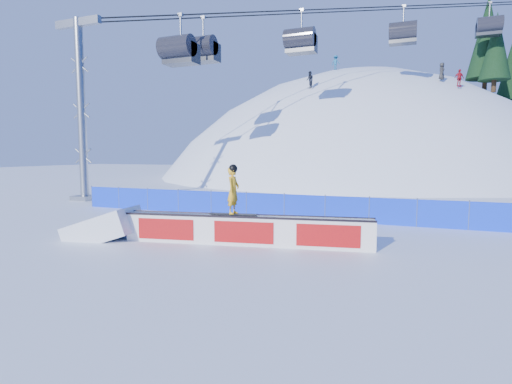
% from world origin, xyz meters
% --- Properties ---
extents(ground, '(160.00, 160.00, 0.00)m').
position_xyz_m(ground, '(0.00, 0.00, 0.00)').
color(ground, silver).
rests_on(ground, ground).
extents(snow_hill, '(64.00, 64.00, 64.00)m').
position_xyz_m(snow_hill, '(0.00, 42.00, -18.00)').
color(snow_hill, white).
rests_on(snow_hill, ground).
extents(safety_fence, '(22.05, 0.05, 1.30)m').
position_xyz_m(safety_fence, '(0.00, 4.50, 0.60)').
color(safety_fence, '#0A32EB').
rests_on(safety_fence, ground).
extents(chairlift, '(40.80, 41.70, 22.00)m').
position_xyz_m(chairlift, '(4.74, 27.49, 16.89)').
color(chairlift, gray).
rests_on(chairlift, ground).
extents(rail_box, '(8.72, 2.09, 1.05)m').
position_xyz_m(rail_box, '(1.41, -1.33, 0.52)').
color(rail_box, white).
rests_on(rail_box, ground).
extents(snow_ramp, '(2.92, 2.10, 1.67)m').
position_xyz_m(snow_ramp, '(-3.98, -2.26, 0.00)').
color(snow_ramp, silver).
rests_on(snow_ramp, ground).
extents(snowboarder, '(1.71, 0.59, 1.75)m').
position_xyz_m(snowboarder, '(0.99, -1.41, 1.91)').
color(snowboarder, black).
rests_on(snowboarder, rail_box).
extents(distant_skiers, '(14.88, 9.38, 5.20)m').
position_xyz_m(distant_skiers, '(2.53, 30.78, 11.82)').
color(distant_skiers, '#1D202B').
rests_on(distant_skiers, ground).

